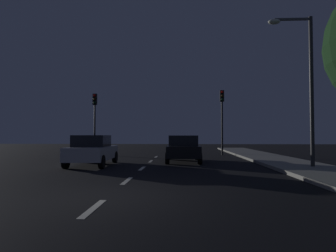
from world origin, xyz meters
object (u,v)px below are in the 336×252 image
(street_lamp_right, at_px, (304,77))
(traffic_signal_right, at_px, (222,110))
(car_adjacent_lane, at_px, (93,150))
(traffic_signal_left, at_px, (95,112))
(car_stopped_ahead, at_px, (183,149))

(street_lamp_right, bearing_deg, traffic_signal_right, 103.96)
(street_lamp_right, bearing_deg, car_adjacent_lane, 172.34)
(car_adjacent_lane, bearing_deg, traffic_signal_right, 47.02)
(traffic_signal_left, height_order, traffic_signal_right, traffic_signal_right)
(traffic_signal_right, relative_size, car_stopped_ahead, 1.22)
(traffic_signal_right, distance_m, street_lamp_right, 10.07)
(street_lamp_right, bearing_deg, traffic_signal_left, 142.39)
(traffic_signal_left, relative_size, street_lamp_right, 0.70)
(traffic_signal_right, height_order, car_stopped_ahead, traffic_signal_right)
(car_stopped_ahead, height_order, car_adjacent_lane, car_adjacent_lane)
(car_stopped_ahead, relative_size, car_adjacent_lane, 0.99)
(car_stopped_ahead, distance_m, street_lamp_right, 7.51)
(traffic_signal_left, bearing_deg, car_adjacent_lane, -73.83)
(traffic_signal_right, xyz_separation_m, car_adjacent_lane, (-7.80, -8.37, -2.81))
(car_adjacent_lane, xyz_separation_m, street_lamp_right, (10.23, -1.37, 3.46))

